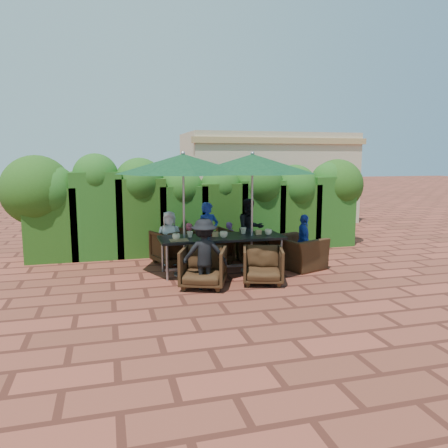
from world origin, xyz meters
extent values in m
plane|color=brown|center=(0.00, 0.00, 0.00)|extent=(80.00, 80.00, 0.00)
cube|color=black|center=(-0.03, 0.17, 0.72)|extent=(2.54, 0.90, 0.05)
cube|color=gray|center=(-0.03, 0.17, 0.12)|extent=(2.34, 0.05, 0.05)
cylinder|color=gray|center=(-1.20, -0.18, 0.35)|extent=(0.05, 0.05, 0.70)
cylinder|color=gray|center=(-1.20, 0.52, 0.35)|extent=(0.05, 0.05, 0.70)
cylinder|color=gray|center=(1.14, -0.18, 0.35)|extent=(0.05, 0.05, 0.70)
cylinder|color=gray|center=(1.14, 0.52, 0.35)|extent=(0.05, 0.05, 0.70)
cylinder|color=gray|center=(-0.80, 0.18, 0.01)|extent=(0.44, 0.44, 0.03)
cylinder|color=gray|center=(-0.80, 0.18, 1.20)|extent=(0.04, 0.04, 2.40)
cone|color=black|center=(-0.80, 0.18, 2.22)|extent=(2.61, 2.61, 0.38)
sphere|color=gray|center=(-0.80, 0.18, 2.42)|extent=(0.08, 0.08, 0.08)
cylinder|color=gray|center=(0.59, 0.10, 0.01)|extent=(0.44, 0.44, 0.03)
cylinder|color=gray|center=(0.59, 0.10, 1.20)|extent=(0.04, 0.04, 2.40)
cone|color=black|center=(0.59, 0.10, 2.22)|extent=(2.63, 2.63, 0.38)
sphere|color=gray|center=(0.59, 0.10, 2.42)|extent=(0.08, 0.08, 0.08)
imported|color=black|center=(-0.88, 1.16, 0.42)|extent=(1.04, 1.01, 0.84)
imported|color=black|center=(-0.06, 1.06, 0.42)|extent=(0.96, 0.92, 0.84)
imported|color=black|center=(0.92, 1.07, 0.35)|extent=(0.77, 0.74, 0.69)
imported|color=black|center=(-0.63, -0.76, 0.40)|extent=(1.00, 0.97, 0.81)
imported|color=black|center=(0.51, -0.80, 0.38)|extent=(0.91, 0.88, 0.76)
imported|color=black|center=(1.61, 0.09, 0.45)|extent=(0.99, 1.21, 0.90)
imported|color=silver|center=(-0.97, 1.15, 0.59)|extent=(0.61, 0.40, 1.18)
imported|color=#1F3CAB|center=(-0.12, 1.02, 0.68)|extent=(0.58, 0.51, 1.37)
imported|color=black|center=(0.92, 1.19, 0.70)|extent=(0.72, 0.49, 1.40)
imported|color=black|center=(-0.62, -0.84, 0.64)|extent=(0.86, 0.48, 1.27)
imported|color=#1F3CAB|center=(1.81, 0.21, 0.57)|extent=(0.52, 0.73, 1.13)
imported|color=#F0556E|center=(-0.51, 1.13, 0.45)|extent=(0.40, 0.36, 0.90)
imported|color=purple|center=(0.46, 1.28, 0.43)|extent=(0.38, 0.35, 0.86)
imported|color=green|center=(1.77, 4.13, 0.94)|extent=(1.70, 1.67, 1.88)
imported|color=#F0556E|center=(2.40, 4.51, 0.83)|extent=(0.80, 0.49, 1.67)
imported|color=gray|center=(3.40, 4.19, 0.89)|extent=(1.22, 1.12, 1.79)
imported|color=beige|center=(-0.99, 0.04, 0.81)|extent=(0.16, 0.16, 0.12)
imported|color=beige|center=(-0.68, 0.23, 0.81)|extent=(0.13, 0.13, 0.12)
imported|color=beige|center=(-0.03, 0.02, 0.81)|extent=(0.16, 0.16, 0.13)
imported|color=beige|center=(0.49, 0.35, 0.81)|extent=(0.14, 0.14, 0.13)
imported|color=beige|center=(0.95, 0.09, 0.81)|extent=(0.15, 0.15, 0.12)
cylinder|color=#B20C0A|center=(-0.21, 0.27, 0.83)|extent=(0.04, 0.04, 0.17)
cylinder|color=#4C230C|center=(-0.11, 0.25, 0.83)|extent=(0.04, 0.04, 0.17)
cube|color=olive|center=(-0.95, -0.07, 0.76)|extent=(0.35, 0.25, 0.02)
cube|color=tan|center=(-0.17, 0.16, 0.80)|extent=(0.12, 0.06, 0.10)
cube|color=tan|center=(0.76, 0.17, 0.80)|extent=(0.12, 0.06, 0.10)
cube|color=#1A3C10|center=(-3.50, 2.30, 0.84)|extent=(1.15, 0.95, 1.67)
sphere|color=#1A3C10|center=(-3.50, 2.30, 1.57)|extent=(1.24, 1.24, 1.24)
cube|color=#1A3C10|center=(-2.50, 2.30, 1.01)|extent=(1.15, 0.95, 2.02)
sphere|color=#1A3C10|center=(-2.50, 2.30, 1.92)|extent=(1.05, 1.05, 1.05)
cube|color=#1A3C10|center=(-1.50, 2.30, 0.93)|extent=(1.15, 0.95, 1.85)
sphere|color=#1A3C10|center=(-1.50, 2.30, 1.75)|extent=(1.17, 1.17, 1.17)
cube|color=#1A3C10|center=(-0.50, 2.30, 0.83)|extent=(1.15, 0.95, 1.66)
sphere|color=#1A3C10|center=(-0.50, 2.30, 1.56)|extent=(1.09, 1.09, 1.09)
cube|color=#1A3C10|center=(0.50, 2.30, 0.86)|extent=(1.15, 0.95, 1.71)
sphere|color=#1A3C10|center=(0.50, 2.30, 1.61)|extent=(1.01, 1.01, 1.01)
cube|color=#1A3C10|center=(1.50, 2.30, 0.89)|extent=(1.15, 0.95, 1.77)
sphere|color=#1A3C10|center=(1.50, 2.30, 1.67)|extent=(1.28, 1.28, 1.28)
cube|color=#1A3C10|center=(2.50, 2.30, 0.83)|extent=(1.15, 0.95, 1.65)
sphere|color=#1A3C10|center=(2.50, 2.30, 1.55)|extent=(1.22, 1.22, 1.22)
cube|color=#1A3C10|center=(3.50, 2.30, 0.92)|extent=(1.15, 0.95, 1.84)
sphere|color=#1A3C10|center=(3.50, 2.30, 1.74)|extent=(0.94, 0.94, 0.94)
sphere|color=#1A3C10|center=(-3.80, 2.40, 1.60)|extent=(1.60, 1.60, 1.60)
sphere|color=#1A3C10|center=(3.80, 2.40, 1.60)|extent=(1.40, 1.40, 1.40)
cube|color=#C4AF92|center=(3.50, 7.00, 1.60)|extent=(6.00, 3.00, 3.20)
cube|color=tan|center=(3.50, 5.55, 2.90)|extent=(6.20, 0.25, 0.20)
camera|label=1|loc=(-2.26, -8.29, 2.34)|focal=35.00mm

